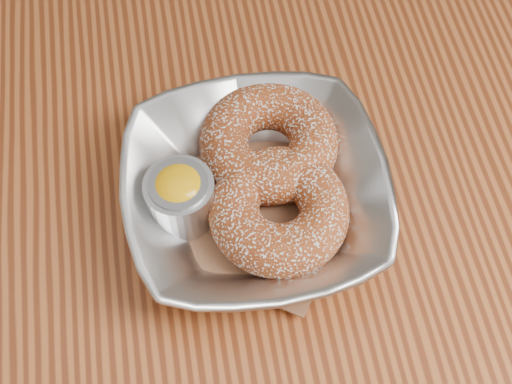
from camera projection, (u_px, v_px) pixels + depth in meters
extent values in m
plane|color=#565659|center=(225.00, 381.00, 1.26)|extent=(4.00, 4.00, 0.00)
cube|color=brown|center=(194.00, 157.00, 0.63)|extent=(1.20, 0.80, 0.04)
cube|color=brown|center=(510.00, 64.00, 1.17)|extent=(0.06, 0.06, 0.71)
imported|color=#B4B6BB|center=(256.00, 195.00, 0.56)|extent=(0.21, 0.21, 0.05)
cube|color=brown|center=(256.00, 205.00, 0.58)|extent=(0.20, 0.20, 0.00)
torus|color=#8B3916|center=(269.00, 142.00, 0.58)|extent=(0.12, 0.12, 0.04)
torus|color=#8B3916|center=(279.00, 212.00, 0.55)|extent=(0.15, 0.15, 0.04)
torus|color=#8B3916|center=(280.00, 208.00, 0.55)|extent=(0.12, 0.12, 0.04)
cylinder|color=#B4B6BB|center=(181.00, 199.00, 0.55)|extent=(0.05, 0.05, 0.05)
cylinder|color=gray|center=(180.00, 197.00, 0.55)|extent=(0.05, 0.05, 0.04)
ellipsoid|color=#FFB007|center=(179.00, 188.00, 0.54)|extent=(0.04, 0.04, 0.03)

